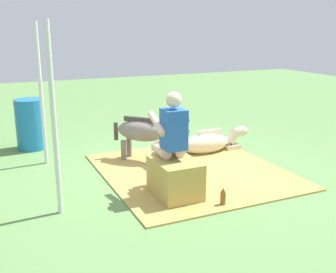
{
  "coord_description": "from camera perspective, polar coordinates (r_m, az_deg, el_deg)",
  "views": [
    {
      "loc": [
        -5.3,
        2.56,
        2.17
      ],
      "look_at": [
        0.13,
        0.1,
        0.55
      ],
      "focal_mm": 43.4,
      "sensor_mm": 36.0,
      "label": 1
    }
  ],
  "objects": [
    {
      "name": "soda_bottle",
      "position": [
        5.15,
        7.74,
        -8.45
      ],
      "size": [
        0.07,
        0.07,
        0.24
      ],
      "color": "brown",
      "rests_on": "ground"
    },
    {
      "name": "hay_patch",
      "position": [
        6.31,
        3.36,
        -4.84
      ],
      "size": [
        2.88,
        2.64,
        0.02
      ],
      "primitive_type": "cube",
      "color": "tan",
      "rests_on": "ground"
    },
    {
      "name": "hay_bale",
      "position": [
        5.32,
        1.01,
        -5.94
      ],
      "size": [
        0.71,
        0.52,
        0.51
      ],
      "primitive_type": "cube",
      "color": "tan",
      "rests_on": "ground"
    },
    {
      "name": "tent_pole_right",
      "position": [
        6.72,
        -17.39,
        5.56
      ],
      "size": [
        0.06,
        0.06,
        2.25
      ],
      "primitive_type": "cylinder",
      "color": "silver",
      "rests_on": "ground"
    },
    {
      "name": "pony_standing",
      "position": [
        6.61,
        -3.1,
        0.73
      ],
      "size": [
        1.08,
        1.04,
        0.88
      ],
      "color": "slate",
      "rests_on": "ground"
    },
    {
      "name": "tent_pole_left",
      "position": [
        4.79,
        -15.74,
        2.02
      ],
      "size": [
        0.06,
        0.06,
        2.25
      ],
      "primitive_type": "cylinder",
      "color": "silver",
      "rests_on": "ground"
    },
    {
      "name": "person_seated",
      "position": [
        5.3,
        0.31,
        -0.08
      ],
      "size": [
        0.67,
        0.43,
        1.39
      ],
      "color": "beige",
      "rests_on": "ground"
    },
    {
      "name": "water_barrel",
      "position": [
        7.77,
        -18.74,
        1.65
      ],
      "size": [
        0.52,
        0.52,
        0.92
      ],
      "primitive_type": "cylinder",
      "color": "#1E72B2",
      "rests_on": "ground"
    },
    {
      "name": "ground_plane",
      "position": [
        6.28,
        1.32,
        -5.05
      ],
      "size": [
        24.0,
        24.0,
        0.0
      ],
      "primitive_type": "plane",
      "color": "#608C4C"
    },
    {
      "name": "pony_lying",
      "position": [
        7.23,
        5.97,
        -0.8
      ],
      "size": [
        0.41,
        1.33,
        0.42
      ],
      "color": "beige",
      "rests_on": "ground"
    }
  ]
}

